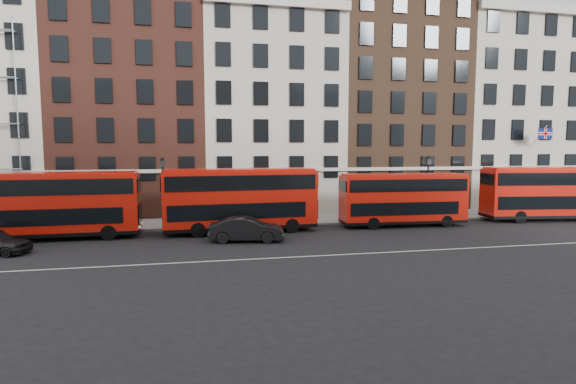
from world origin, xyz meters
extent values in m
plane|color=black|center=(0.00, 0.00, 0.00)|extent=(120.00, 120.00, 0.00)
cube|color=gray|center=(0.00, 10.50, 0.07)|extent=(80.00, 5.00, 0.15)
cube|color=gray|center=(0.00, 8.00, 0.08)|extent=(80.00, 0.30, 0.16)
cube|color=white|center=(0.00, -2.00, 0.01)|extent=(70.00, 0.12, 0.01)
cube|color=brown|center=(-12.80, 18.00, 11.00)|extent=(12.80, 10.00, 22.00)
cube|color=#BAB3A4|center=(0.00, 18.00, 9.50)|extent=(12.80, 10.00, 19.00)
cube|color=beige|center=(0.00, 12.75, 18.60)|extent=(12.80, 0.50, 0.80)
cube|color=brown|center=(12.80, 18.00, 10.50)|extent=(12.80, 10.00, 21.00)
cube|color=#BCB6A2|center=(25.60, 18.00, 10.00)|extent=(12.80, 10.00, 20.00)
cube|color=beige|center=(25.60, 12.75, 19.60)|extent=(12.80, 0.50, 0.80)
cube|color=red|center=(-16.54, 6.13, 2.37)|extent=(10.75, 2.74, 4.03)
cube|color=black|center=(-16.54, 6.13, 0.48)|extent=(10.75, 2.78, 0.24)
cube|color=black|center=(-16.85, 6.13, 1.68)|extent=(9.52, 2.80, 1.07)
cube|color=black|center=(-16.54, 6.13, 3.62)|extent=(10.34, 2.82, 1.02)
cube|color=red|center=(-16.54, 6.13, 4.43)|extent=(10.44, 2.53, 0.18)
cube|color=black|center=(-11.15, 6.23, 1.58)|extent=(0.12, 2.24, 1.32)
cube|color=black|center=(-11.15, 6.23, 2.67)|extent=(0.12, 1.94, 0.43)
cylinder|color=black|center=(-13.06, 5.05, 0.51)|extent=(1.02, 0.30, 1.02)
cylinder|color=black|center=(-13.10, 7.34, 0.51)|extent=(1.02, 0.30, 1.02)
cylinder|color=black|center=(-19.62, 7.22, 0.51)|extent=(1.02, 0.30, 1.02)
cube|color=red|center=(-4.15, 6.13, 2.43)|extent=(11.11, 3.22, 4.13)
cube|color=black|center=(-4.15, 6.13, 0.49)|extent=(11.12, 3.26, 0.25)
cube|color=black|center=(-4.46, 6.11, 1.73)|extent=(9.87, 3.23, 1.10)
cube|color=black|center=(-4.15, 6.13, 3.71)|extent=(10.70, 3.28, 1.05)
cube|color=red|center=(-4.15, 6.13, 4.55)|extent=(10.79, 2.99, 0.19)
cube|color=black|center=(1.38, 6.44, 1.62)|extent=(0.21, 2.30, 1.36)
cube|color=black|center=(1.38, 6.44, 2.74)|extent=(0.19, 1.99, 0.44)
cylinder|color=black|center=(-0.53, 5.16, 0.52)|extent=(1.06, 0.35, 1.05)
cylinder|color=black|center=(-0.66, 7.50, 0.52)|extent=(1.06, 0.35, 1.05)
cylinder|color=black|center=(-7.22, 4.79, 0.52)|extent=(1.06, 0.35, 1.05)
cylinder|color=black|center=(-7.35, 7.13, 0.52)|extent=(1.06, 0.35, 1.05)
cube|color=red|center=(8.61, 6.13, 2.17)|extent=(9.87, 2.74, 3.68)
cube|color=black|center=(8.61, 6.13, 0.44)|extent=(9.88, 2.78, 0.22)
cube|color=black|center=(8.33, 6.14, 1.54)|extent=(8.76, 2.77, 0.98)
cube|color=black|center=(8.61, 6.13, 3.31)|extent=(9.50, 2.80, 0.93)
cube|color=red|center=(8.61, 6.13, 4.05)|extent=(9.59, 2.54, 0.17)
cube|color=black|center=(13.53, 5.92, 1.44)|extent=(0.16, 2.05, 1.21)
cube|color=black|center=(13.53, 5.92, 2.44)|extent=(0.15, 1.77, 0.39)
cylinder|color=black|center=(11.73, 4.96, 0.47)|extent=(0.94, 0.30, 0.93)
cylinder|color=black|center=(11.82, 7.04, 0.47)|extent=(0.94, 0.30, 0.93)
cylinder|color=black|center=(5.77, 5.21, 0.47)|extent=(0.94, 0.30, 0.93)
cylinder|color=black|center=(5.86, 7.29, 0.47)|extent=(0.94, 0.30, 0.93)
cube|color=red|center=(21.79, 6.13, 2.37)|extent=(10.95, 3.91, 4.03)
cube|color=black|center=(21.79, 6.13, 0.48)|extent=(10.95, 3.95, 0.24)
cube|color=black|center=(21.49, 6.17, 1.68)|extent=(9.74, 3.84, 1.07)
cube|color=black|center=(21.79, 6.13, 3.62)|extent=(10.55, 3.94, 1.02)
cube|color=red|center=(21.79, 6.13, 4.44)|extent=(10.62, 3.67, 0.18)
cylinder|color=black|center=(25.38, 6.82, 0.51)|extent=(1.05, 0.41, 1.02)
cylinder|color=black|center=(18.61, 5.40, 0.51)|extent=(1.05, 0.41, 1.02)
cylinder|color=black|center=(18.91, 7.66, 0.51)|extent=(1.05, 0.41, 1.02)
imported|color=black|center=(-4.09, 2.83, 0.81)|extent=(5.12, 2.52, 1.61)
cylinder|color=black|center=(-9.69, 8.42, 2.45)|extent=(0.14, 0.14, 4.60)
cylinder|color=black|center=(-9.69, 8.42, 0.45)|extent=(0.32, 0.32, 0.60)
cube|color=#262626|center=(-9.69, 8.42, 5.00)|extent=(0.32, 0.32, 0.55)
cone|color=black|center=(-9.69, 8.42, 5.35)|extent=(0.44, 0.44, 0.25)
cylinder|color=black|center=(12.08, 8.64, 2.45)|extent=(0.14, 0.14, 4.60)
cylinder|color=black|center=(12.08, 8.64, 0.45)|extent=(0.32, 0.32, 0.60)
cube|color=#262626|center=(12.08, 8.64, 5.00)|extent=(0.32, 0.32, 0.55)
cone|color=black|center=(12.08, 8.64, 5.35)|extent=(0.44, 0.44, 0.25)
cylinder|color=black|center=(23.41, 8.35, 1.45)|extent=(0.12, 0.12, 2.60)
cube|color=black|center=(23.41, 8.20, 3.05)|extent=(0.25, 0.30, 0.75)
sphere|color=red|center=(23.41, 8.03, 3.27)|extent=(0.14, 0.14, 0.14)
sphere|color=#0C9919|center=(23.41, 8.03, 2.83)|extent=(0.14, 0.14, 0.14)
camera|label=1|loc=(-7.34, -26.25, 6.14)|focal=28.00mm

